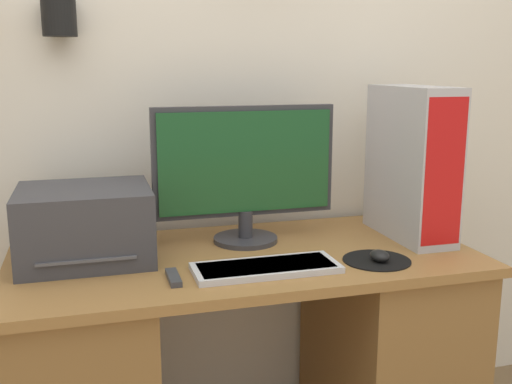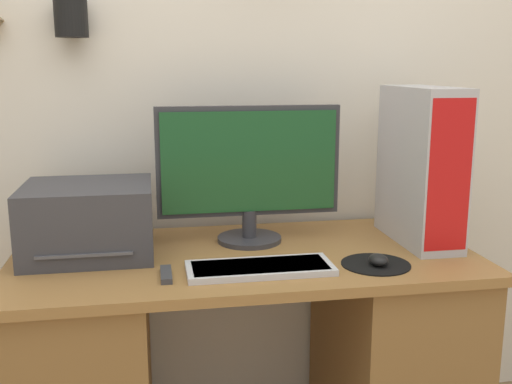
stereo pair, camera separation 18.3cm
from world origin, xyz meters
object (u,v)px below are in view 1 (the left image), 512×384
keyboard (266,267)px  computer_tower (412,163)px  remote_control (174,277)px  monitor (245,169)px  printer (85,224)px  mouse (380,256)px

keyboard → computer_tower: (0.57, 0.20, 0.24)m
remote_control → computer_tower: bearing=14.0°
monitor → keyboard: 0.38m
computer_tower → printer: computer_tower is taller
monitor → keyboard: (-0.02, -0.30, -0.23)m
mouse → remote_control: (-0.61, 0.02, -0.01)m
mouse → remote_control: size_ratio=0.58×
mouse → printer: printer is taller
monitor → mouse: bearing=-44.3°
mouse → computer_tower: (0.22, 0.23, 0.23)m
monitor → mouse: monitor is taller
printer → remote_control: printer is taller
remote_control → mouse: bearing=-1.6°
monitor → printer: (-0.51, -0.05, -0.14)m
printer → computer_tower: bearing=-2.2°
monitor → keyboard: bearing=-93.6°
computer_tower → remote_control: computer_tower is taller
mouse → computer_tower: bearing=45.1°
computer_tower → keyboard: bearing=-160.3°
keyboard → mouse: bearing=-3.4°
computer_tower → remote_control: 0.90m
keyboard → printer: (-0.49, 0.25, 0.10)m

